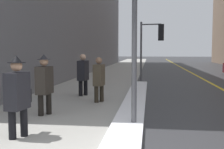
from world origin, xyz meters
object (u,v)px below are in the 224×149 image
object	(u,v)px
pedestrian_with_shoulder_bag	(18,94)
pedestrian_nearside	(99,78)
pedestrian_trailing	(83,73)
pedestrian_in_fedora	(44,82)
traffic_light_near	(154,39)

from	to	relation	value
pedestrian_with_shoulder_bag	pedestrian_nearside	world-z (taller)	pedestrian_with_shoulder_bag
pedestrian_trailing	pedestrian_in_fedora	bearing A→B (deg)	1.87
pedestrian_nearside	pedestrian_trailing	world-z (taller)	pedestrian_trailing
pedestrian_nearside	pedestrian_with_shoulder_bag	bearing A→B (deg)	-6.33
traffic_light_near	pedestrian_with_shoulder_bag	distance (m)	11.08
traffic_light_near	pedestrian_in_fedora	bearing A→B (deg)	-102.04
pedestrian_in_fedora	pedestrian_with_shoulder_bag	bearing A→B (deg)	12.33
pedestrian_in_fedora	pedestrian_trailing	distance (m)	3.37
pedestrian_in_fedora	pedestrian_nearside	distance (m)	2.38
pedestrian_with_shoulder_bag	pedestrian_in_fedora	xyz separation A→B (m)	(-0.21, 1.97, 0.01)
pedestrian_trailing	traffic_light_near	bearing A→B (deg)	158.54
traffic_light_near	pedestrian_in_fedora	world-z (taller)	traffic_light_near
traffic_light_near	pedestrian_trailing	size ratio (longest dim) A/B	2.06
pedestrian_with_shoulder_bag	pedestrian_trailing	bearing A→B (deg)	-174.26
pedestrian_with_shoulder_bag	pedestrian_nearside	size ratio (longest dim) A/B	1.08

